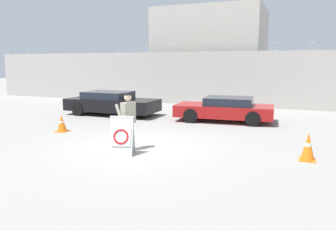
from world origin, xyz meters
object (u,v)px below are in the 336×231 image
at_px(barricade_sign, 122,135).
at_px(traffic_cone_near, 308,147).
at_px(security_guard, 128,118).
at_px(parked_car_rear_sedan, 225,109).
at_px(traffic_cone_mid, 62,123).
at_px(parked_car_front_coupe, 111,103).

height_order(barricade_sign, traffic_cone_near, barricade_sign).
height_order(barricade_sign, security_guard, security_guard).
xyz_separation_m(barricade_sign, security_guard, (-0.07, 0.51, 0.43)).
relative_size(security_guard, traffic_cone_near, 2.27).
relative_size(security_guard, parked_car_rear_sedan, 0.39).
xyz_separation_m(barricade_sign, traffic_cone_near, (5.06, 1.39, -0.18)).
height_order(traffic_cone_mid, parked_car_rear_sedan, parked_car_rear_sedan).
height_order(traffic_cone_near, parked_car_rear_sedan, parked_car_rear_sedan).
height_order(traffic_cone_mid, parked_car_front_coupe, parked_car_front_coupe).
distance_m(barricade_sign, parked_car_front_coupe, 7.61).
height_order(traffic_cone_near, parked_car_front_coupe, parked_car_front_coupe).
xyz_separation_m(traffic_cone_mid, parked_car_front_coupe, (-0.45, 4.37, 0.29)).
relative_size(security_guard, parked_car_front_coupe, 0.37).
xyz_separation_m(traffic_cone_near, traffic_cone_mid, (-8.90, 0.53, -0.06)).
xyz_separation_m(barricade_sign, parked_car_front_coupe, (-4.29, 6.29, 0.06)).
bearing_deg(security_guard, traffic_cone_mid, -92.34).
bearing_deg(parked_car_front_coupe, security_guard, -54.02).
xyz_separation_m(security_guard, parked_car_rear_sedan, (1.65, 6.13, -0.42)).
relative_size(parked_car_front_coupe, parked_car_rear_sedan, 1.06).
bearing_deg(traffic_cone_mid, traffic_cone_near, -3.42).
bearing_deg(barricade_sign, traffic_cone_near, -3.89).
bearing_deg(security_guard, parked_car_rear_sedan, -176.85).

